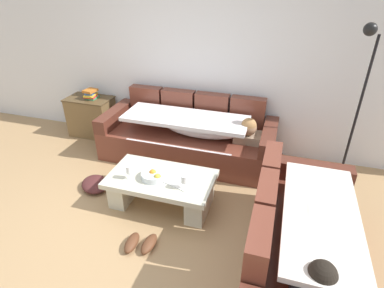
# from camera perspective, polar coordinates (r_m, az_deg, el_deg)

# --- Properties ---
(ground_plane) EXTENTS (14.00, 14.00, 0.00)m
(ground_plane) POSITION_cam_1_polar(r_m,az_deg,el_deg) (3.53, -12.41, -14.93)
(ground_plane) COLOR tan
(back_wall) EXTENTS (9.00, 0.10, 2.70)m
(back_wall) POSITION_cam_1_polar(r_m,az_deg,el_deg) (4.65, -1.22, 15.84)
(back_wall) COLOR white
(back_wall) RESTS_ON ground_plane
(couch_along_wall) EXTENTS (2.44, 0.92, 0.88)m
(couch_along_wall) POSITION_cam_1_polar(r_m,az_deg,el_deg) (4.47, -0.29, 1.26)
(couch_along_wall) COLOR brown
(couch_along_wall) RESTS_ON ground_plane
(couch_near_window) EXTENTS (0.92, 1.93, 0.88)m
(couch_near_window) POSITION_cam_1_polar(r_m,az_deg,el_deg) (3.02, 19.52, -16.63)
(couch_near_window) COLOR brown
(couch_near_window) RESTS_ON ground_plane
(coffee_table) EXTENTS (1.20, 0.68, 0.38)m
(coffee_table) POSITION_cam_1_polar(r_m,az_deg,el_deg) (3.64, -5.58, -7.80)
(coffee_table) COLOR beige
(coffee_table) RESTS_ON ground_plane
(fruit_bowl) EXTENTS (0.28, 0.28, 0.10)m
(fruit_bowl) POSITION_cam_1_polar(r_m,az_deg,el_deg) (3.52, -6.96, -5.68)
(fruit_bowl) COLOR silver
(fruit_bowl) RESTS_ON coffee_table
(wine_glass_near_left) EXTENTS (0.07, 0.07, 0.17)m
(wine_glass_near_left) POSITION_cam_1_polar(r_m,az_deg,el_deg) (3.52, -11.41, -4.68)
(wine_glass_near_left) COLOR silver
(wine_glass_near_left) RESTS_ON coffee_table
(wine_glass_near_right) EXTENTS (0.07, 0.07, 0.17)m
(wine_glass_near_right) POSITION_cam_1_polar(r_m,az_deg,el_deg) (3.30, -1.44, -6.55)
(wine_glass_near_right) COLOR silver
(wine_glass_near_right) RESTS_ON coffee_table
(open_magazine) EXTENTS (0.33, 0.29, 0.01)m
(open_magazine) POSITION_cam_1_polar(r_m,az_deg,el_deg) (3.45, -2.35, -6.95)
(open_magazine) COLOR white
(open_magazine) RESTS_ON coffee_table
(side_cabinet) EXTENTS (0.72, 0.44, 0.64)m
(side_cabinet) POSITION_cam_1_polar(r_m,az_deg,el_deg) (5.40, -17.84, 4.80)
(side_cabinet) COLOR brown
(side_cabinet) RESTS_ON ground_plane
(book_stack_on_cabinet) EXTENTS (0.20, 0.23, 0.15)m
(book_stack_on_cabinet) POSITION_cam_1_polar(r_m,az_deg,el_deg) (5.22, -17.99, 8.66)
(book_stack_on_cabinet) COLOR #338C59
(book_stack_on_cabinet) RESTS_ON side_cabinet
(floor_lamp) EXTENTS (0.33, 0.31, 1.95)m
(floor_lamp) POSITION_cam_1_polar(r_m,az_deg,el_deg) (4.18, 27.97, 7.54)
(floor_lamp) COLOR black
(floor_lamp) RESTS_ON ground_plane
(pair_of_shoes) EXTENTS (0.31, 0.31, 0.09)m
(pair_of_shoes) POSITION_cam_1_polar(r_m,az_deg,el_deg) (3.30, -9.39, -17.43)
(pair_of_shoes) COLOR #59331E
(pair_of_shoes) RESTS_ON ground_plane
(crumpled_garment) EXTENTS (0.51, 0.51, 0.12)m
(crumpled_garment) POSITION_cam_1_polar(r_m,az_deg,el_deg) (4.15, -17.28, -7.00)
(crumpled_garment) COLOR #4C2323
(crumpled_garment) RESTS_ON ground_plane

